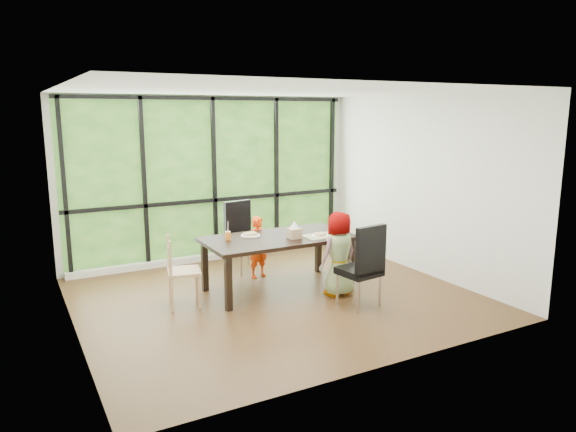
# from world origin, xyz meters

# --- Properties ---
(ground) EXTENTS (5.00, 5.00, 0.00)m
(ground) POSITION_xyz_m (0.00, 0.00, 0.00)
(ground) COLOR black
(ground) RESTS_ON ground
(back_wall) EXTENTS (5.00, 0.00, 5.00)m
(back_wall) POSITION_xyz_m (0.00, 2.25, 1.35)
(back_wall) COLOR silver
(back_wall) RESTS_ON ground
(foliage_backdrop) EXTENTS (4.80, 0.02, 2.65)m
(foliage_backdrop) POSITION_xyz_m (0.00, 2.23, 1.35)
(foliage_backdrop) COLOR #24491A
(foliage_backdrop) RESTS_ON back_wall
(window_mullions) EXTENTS (4.80, 0.06, 2.65)m
(window_mullions) POSITION_xyz_m (0.00, 2.19, 1.35)
(window_mullions) COLOR black
(window_mullions) RESTS_ON back_wall
(window_sill) EXTENTS (4.80, 0.12, 0.10)m
(window_sill) POSITION_xyz_m (0.00, 2.15, 0.05)
(window_sill) COLOR silver
(window_sill) RESTS_ON ground
(dining_table) EXTENTS (2.07, 1.12, 0.75)m
(dining_table) POSITION_xyz_m (0.19, 0.28, 0.38)
(dining_table) COLOR black
(dining_table) RESTS_ON ground
(chair_window_leather) EXTENTS (0.53, 0.53, 1.08)m
(chair_window_leather) POSITION_xyz_m (0.13, 1.30, 0.54)
(chair_window_leather) COLOR black
(chair_window_leather) RESTS_ON ground
(chair_interior_leather) EXTENTS (0.52, 0.52, 1.08)m
(chair_interior_leather) POSITION_xyz_m (0.78, -0.79, 0.54)
(chair_interior_leather) COLOR black
(chair_interior_leather) RESTS_ON ground
(chair_end_beech) EXTENTS (0.48, 0.50, 0.90)m
(chair_end_beech) POSITION_xyz_m (-1.16, 0.28, 0.45)
(chair_end_beech) COLOR #A87E5D
(chair_end_beech) RESTS_ON ground
(child_toddler) EXTENTS (0.38, 0.29, 0.93)m
(child_toddler) POSITION_xyz_m (0.19, 0.91, 0.46)
(child_toddler) COLOR #FB3E09
(child_toddler) RESTS_ON ground
(child_older) EXTENTS (0.60, 0.43, 1.14)m
(child_older) POSITION_xyz_m (0.79, -0.31, 0.57)
(child_older) COLOR gray
(child_older) RESTS_ON ground
(placemat) EXTENTS (0.48, 0.35, 0.01)m
(placemat) POSITION_xyz_m (0.72, 0.03, 0.75)
(placemat) COLOR tan
(placemat) RESTS_ON dining_table
(plate_far) EXTENTS (0.28, 0.28, 0.02)m
(plate_far) POSITION_xyz_m (-0.13, 0.50, 0.76)
(plate_far) COLOR white
(plate_far) RESTS_ON dining_table
(plate_near) EXTENTS (0.23, 0.23, 0.01)m
(plate_near) POSITION_xyz_m (0.71, 0.03, 0.76)
(plate_near) COLOR white
(plate_near) RESTS_ON dining_table
(orange_cup) EXTENTS (0.07, 0.07, 0.12)m
(orange_cup) POSITION_xyz_m (-0.49, 0.44, 0.81)
(orange_cup) COLOR orange
(orange_cup) RESTS_ON dining_table
(green_cup) EXTENTS (0.08, 0.08, 0.13)m
(green_cup) POSITION_xyz_m (1.04, 0.01, 0.81)
(green_cup) COLOR #64D83B
(green_cup) RESTS_ON dining_table
(white_mug) EXTENTS (0.08, 0.08, 0.08)m
(white_mug) POSITION_xyz_m (1.11, 0.34, 0.79)
(white_mug) COLOR white
(white_mug) RESTS_ON dining_table
(tissue_box) EXTENTS (0.16, 0.16, 0.14)m
(tissue_box) POSITION_xyz_m (0.34, 0.10, 0.82)
(tissue_box) COLOR tan
(tissue_box) RESTS_ON dining_table
(crepe_rolls_far) EXTENTS (0.20, 0.12, 0.04)m
(crepe_rolls_far) POSITION_xyz_m (-0.13, 0.50, 0.79)
(crepe_rolls_far) COLOR tan
(crepe_rolls_far) RESTS_ON plate_far
(crepe_rolls_near) EXTENTS (0.15, 0.12, 0.04)m
(crepe_rolls_near) POSITION_xyz_m (0.71, 0.03, 0.78)
(crepe_rolls_near) COLOR tan
(crepe_rolls_near) RESTS_ON plate_near
(straw_white) EXTENTS (0.01, 0.04, 0.20)m
(straw_white) POSITION_xyz_m (-0.49, 0.44, 0.91)
(straw_white) COLOR white
(straw_white) RESTS_ON orange_cup
(straw_pink) EXTENTS (0.01, 0.04, 0.20)m
(straw_pink) POSITION_xyz_m (1.04, 0.01, 0.92)
(straw_pink) COLOR pink
(straw_pink) RESTS_ON green_cup
(tissue) EXTENTS (0.12, 0.12, 0.11)m
(tissue) POSITION_xyz_m (0.34, 0.10, 0.94)
(tissue) COLOR white
(tissue) RESTS_ON tissue_box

